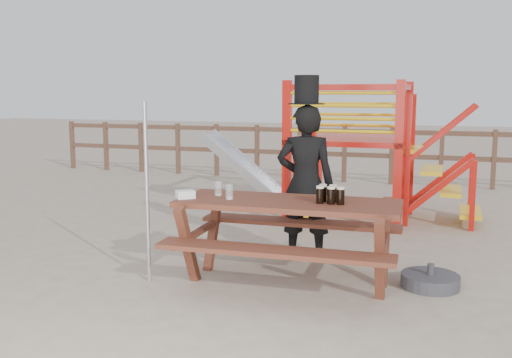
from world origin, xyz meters
name	(u,v)px	position (x,y,z in m)	size (l,w,h in m)	color
ground	(267,286)	(0.00, 0.00, 0.00)	(60.00, 60.00, 0.00)	tan
back_fence	(368,149)	(0.00, 7.00, 0.74)	(15.09, 0.09, 1.20)	brown
playground_fort	(345,148)	(0.12, 3.58, 1.07)	(4.71, 1.84, 2.10)	red
picnic_table	(288,231)	(0.17, 0.17, 0.54)	(2.28, 1.62, 0.86)	brown
man_with_hat	(305,179)	(0.13, 1.03, 0.95)	(0.73, 0.55, 2.12)	black
metal_pole	(147,193)	(-1.19, -0.24, 0.92)	(0.04, 0.04, 1.84)	#B2B2B7
parasol_base	(430,281)	(1.55, 0.51, 0.07)	(0.57, 0.57, 0.24)	#38383D
paper_bag	(185,194)	(-0.86, -0.05, 0.90)	(0.18, 0.14, 0.08)	white
stout_pints	(330,194)	(0.58, 0.18, 0.94)	(0.28, 0.19, 0.17)	black
empty_glasses	(224,191)	(-0.51, 0.13, 0.92)	(0.26, 0.23, 0.15)	silver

